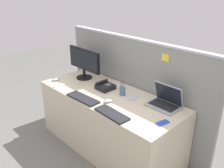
# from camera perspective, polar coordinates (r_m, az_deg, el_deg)

# --- Properties ---
(ground_plane) EXTENTS (10.00, 10.00, 0.00)m
(ground_plane) POSITION_cam_1_polar(r_m,az_deg,el_deg) (3.27, -0.65, -14.14)
(ground_plane) COLOR slate
(desk) EXTENTS (1.83, 0.76, 0.73)m
(desk) POSITION_cam_1_polar(r_m,az_deg,el_deg) (3.06, -0.68, -8.67)
(desk) COLOR beige
(desk) RESTS_ON ground_plane
(cubicle_divider) EXTENTS (2.28, 0.07, 1.34)m
(cubicle_divider) POSITION_cam_1_polar(r_m,az_deg,el_deg) (3.18, 4.78, -1.14)
(cubicle_divider) COLOR gray
(cubicle_divider) RESTS_ON ground_plane
(desktop_monitor) EXTENTS (0.60, 0.22, 0.41)m
(desktop_monitor) POSITION_cam_1_polar(r_m,az_deg,el_deg) (3.31, -6.50, 5.20)
(desktop_monitor) COLOR black
(desktop_monitor) RESTS_ON desk
(laptop) EXTENTS (0.33, 0.25, 0.24)m
(laptop) POSITION_cam_1_polar(r_m,az_deg,el_deg) (2.66, 12.27, -3.86)
(laptop) COLOR #9EA0A8
(laptop) RESTS_ON desk
(desk_phone) EXTENTS (0.19, 0.20, 0.09)m
(desk_phone) POSITION_cam_1_polar(r_m,az_deg,el_deg) (3.02, -1.65, -0.55)
(desk_phone) COLOR black
(desk_phone) RESTS_ON desk
(keyboard_main) EXTENTS (0.40, 0.17, 0.02)m
(keyboard_main) POSITION_cam_1_polar(r_m,az_deg,el_deg) (2.46, -0.05, -6.95)
(keyboard_main) COLOR #232328
(keyboard_main) RESTS_ON desk
(keyboard_spare) EXTENTS (0.43, 0.16, 0.02)m
(keyboard_spare) POSITION_cam_1_polar(r_m,az_deg,el_deg) (2.79, -6.78, -3.34)
(keyboard_spare) COLOR #232328
(keyboard_spare) RESTS_ON desk
(computer_mouse_right_hand) EXTENTS (0.09, 0.11, 0.03)m
(computer_mouse_right_hand) POSITION_cam_1_polar(r_m,az_deg,el_deg) (2.70, -0.96, -3.97)
(computer_mouse_right_hand) COLOR silver
(computer_mouse_right_hand) RESTS_ON desk
(computer_mouse_left_hand) EXTENTS (0.09, 0.11, 0.03)m
(computer_mouse_left_hand) POSITION_cam_1_polar(r_m,az_deg,el_deg) (3.35, -13.01, 1.00)
(computer_mouse_left_hand) COLOR #B2B5BC
(computer_mouse_left_hand) RESTS_ON desk
(pen_cup) EXTENTS (0.07, 0.07, 0.19)m
(pen_cup) POSITION_cam_1_polar(r_m,az_deg,el_deg) (2.85, 2.44, -1.59)
(pen_cup) COLOR #4C7093
(pen_cup) RESTS_ON desk
(cell_phone_blue_case) EXTENTS (0.09, 0.14, 0.01)m
(cell_phone_blue_case) POSITION_cam_1_polar(r_m,az_deg,el_deg) (2.38, 11.66, -8.81)
(cell_phone_blue_case) COLOR blue
(cell_phone_blue_case) RESTS_ON desk
(cell_phone_silver_slab) EXTENTS (0.11, 0.15, 0.01)m
(cell_phone_silver_slab) POSITION_cam_1_polar(r_m,az_deg,el_deg) (2.81, 4.99, -3.18)
(cell_phone_silver_slab) COLOR #B7BAC1
(cell_phone_silver_slab) RESTS_ON desk
(cell_phone_white_slab) EXTENTS (0.10, 0.16, 0.01)m
(cell_phone_white_slab) POSITION_cam_1_polar(r_m,az_deg,el_deg) (3.18, -12.16, -0.41)
(cell_phone_white_slab) COLOR silver
(cell_phone_white_slab) RESTS_ON desk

